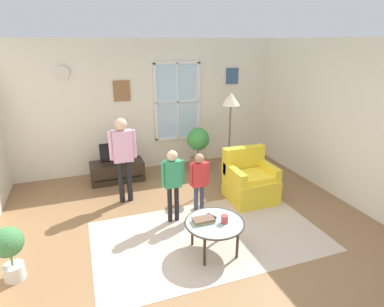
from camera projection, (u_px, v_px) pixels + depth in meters
name	position (u px, v px, depth m)	size (l,w,h in m)	color
ground_plane	(201.00, 242.00, 4.35)	(6.07, 6.48, 0.02)	olive
back_wall	(150.00, 106.00, 6.56)	(5.47, 0.17, 2.66)	silver
side_wall_right	(373.00, 130.00, 4.79)	(0.12, 5.88, 2.66)	silver
area_rug	(209.00, 236.00, 4.46)	(3.18, 1.85, 0.01)	#C6B29E
tv_stand	(117.00, 171.00, 6.18)	(1.01, 0.47, 0.39)	#2D2319
television	(116.00, 152.00, 6.04)	(0.59, 0.08, 0.39)	#4C4C4C
armchair	(250.00, 181.00, 5.42)	(0.76, 0.74, 0.87)	yellow
coffee_table	(214.00, 224.00, 4.01)	(0.77, 0.77, 0.44)	#99B2B7
book_stack	(204.00, 220.00, 4.00)	(0.27, 0.16, 0.05)	tan
cup	(225.00, 219.00, 3.97)	(0.09, 0.09, 0.10)	#BF3F3F
remote_near_books	(212.00, 216.00, 4.12)	(0.04, 0.14, 0.02)	black
person_green_shirt	(173.00, 178.00, 4.61)	(0.34, 0.16, 1.14)	black
person_pink_shirt	(123.00, 151.00, 5.14)	(0.44, 0.20, 1.45)	black
person_red_shirt	(199.00, 178.00, 4.75)	(0.32, 0.14, 1.05)	#333851
potted_plant_by_window	(198.00, 146.00, 6.56)	(0.47, 0.47, 0.92)	#9E6B4C
potted_plant_corner	(9.00, 248.00, 3.53)	(0.34, 0.34, 0.67)	silver
floor_lamp	(231.00, 109.00, 5.65)	(0.32, 0.32, 1.74)	black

